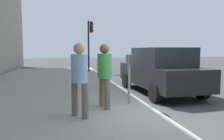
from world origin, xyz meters
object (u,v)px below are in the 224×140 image
Objects in this scene: pedestrian_bystander at (79,74)px; traffic_signal at (90,37)px; parked_sedan_near at (160,70)px; pedestrian_at_meter at (105,71)px; parking_meter at (129,68)px.

traffic_signal reaches higher than pedestrian_bystander.
pedestrian_bystander is 4.36m from parked_sedan_near.
pedestrian_bystander is (-0.64, 0.70, 0.00)m from pedestrian_at_meter.
pedestrian_at_meter is 0.47× the size of traffic_signal.
traffic_signal reaches higher than parking_meter.
traffic_signal is (7.73, 1.78, 1.68)m from parked_sedan_near.
parking_meter is 0.81m from pedestrian_at_meter.
pedestrian_bystander reaches higher than pedestrian_at_meter.
parked_sedan_near is at bearing 27.64° from pedestrian_at_meter.
parked_sedan_near is (1.90, -1.85, -0.27)m from parking_meter.
pedestrian_at_meter is 3.42m from parked_sedan_near.
parking_meter is at bearing 7.99° from pedestrian_at_meter.
pedestrian_at_meter reaches higher than parked_sedan_near.
parked_sedan_near is 1.24× the size of traffic_signal.
pedestrian_bystander is at bearing 130.38° from parked_sedan_near.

